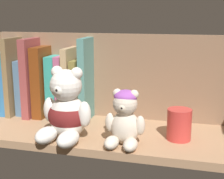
% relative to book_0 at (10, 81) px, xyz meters
% --- Properties ---
extents(shelf_board, '(0.77, 0.25, 0.02)m').
position_rel_book_0_xyz_m(shelf_board, '(0.35, -0.10, -0.11)').
color(shelf_board, '#A87F5B').
rests_on(shelf_board, ground).
extents(shelf_back_panel, '(0.80, 0.01, 0.27)m').
position_rel_book_0_xyz_m(shelf_back_panel, '(0.35, 0.03, 0.02)').
color(shelf_back_panel, '#87664C').
rests_on(shelf_back_panel, ground).
extents(book_0, '(0.04, 0.13, 0.19)m').
position_rel_book_0_xyz_m(book_0, '(0.00, 0.00, 0.00)').
color(book_0, teal).
rests_on(book_0, shelf_board).
extents(book_1, '(0.02, 0.15, 0.23)m').
position_rel_book_0_xyz_m(book_1, '(0.03, 0.00, 0.02)').
color(book_1, olive).
rests_on(book_1, shelf_board).
extents(book_2, '(0.03, 0.10, 0.17)m').
position_rel_book_0_xyz_m(book_2, '(0.06, 0.00, -0.01)').
color(book_2, slate).
rests_on(book_2, shelf_board).
extents(book_3, '(0.02, 0.15, 0.23)m').
position_rel_book_0_xyz_m(book_3, '(0.09, 0.00, 0.02)').
color(book_3, brown).
rests_on(book_3, shelf_board).
extents(book_4, '(0.03, 0.13, 0.21)m').
position_rel_book_0_xyz_m(book_4, '(0.12, 0.00, 0.01)').
color(book_4, brown).
rests_on(book_4, shelf_board).
extents(book_5, '(0.03, 0.09, 0.18)m').
position_rel_book_0_xyz_m(book_5, '(0.15, 0.00, -0.00)').
color(book_5, teal).
rests_on(book_5, shelf_board).
extents(book_6, '(0.03, 0.11, 0.18)m').
position_rel_book_0_xyz_m(book_6, '(0.19, 0.00, -0.00)').
color(book_6, '#B25883').
rests_on(book_6, shelf_board).
extents(book_7, '(0.02, 0.15, 0.21)m').
position_rel_book_0_xyz_m(book_7, '(0.21, 0.00, 0.01)').
color(book_7, tan).
rests_on(book_7, shelf_board).
extents(book_8, '(0.02, 0.14, 0.18)m').
position_rel_book_0_xyz_m(book_8, '(0.24, -0.00, -0.01)').
color(book_8, olive).
rests_on(book_8, shelf_board).
extents(book_9, '(0.02, 0.13, 0.24)m').
position_rel_book_0_xyz_m(book_9, '(0.26, 0.00, 0.02)').
color(book_9, slate).
rests_on(book_9, shelf_board).
extents(teddy_bear_larger, '(0.13, 0.14, 0.18)m').
position_rel_book_0_xyz_m(teddy_bear_larger, '(0.26, -0.17, -0.02)').
color(teddy_bear_larger, white).
rests_on(teddy_bear_larger, shelf_board).
extents(teddy_bear_smaller, '(0.10, 0.10, 0.13)m').
position_rel_book_0_xyz_m(teddy_bear_smaller, '(0.41, -0.18, -0.03)').
color(teddy_bear_smaller, beige).
rests_on(teddy_bear_smaller, shelf_board).
extents(pillar_candle, '(0.06, 0.06, 0.08)m').
position_rel_book_0_xyz_m(pillar_candle, '(0.53, -0.11, -0.06)').
color(pillar_candle, '#C63833').
rests_on(pillar_candle, shelf_board).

